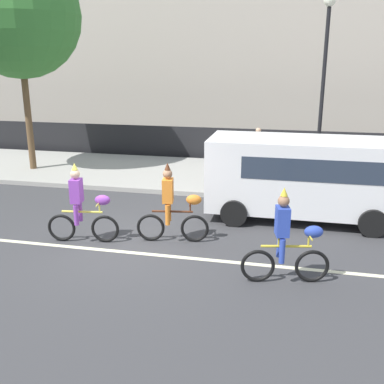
{
  "coord_description": "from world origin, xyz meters",
  "views": [
    {
      "loc": [
        3.62,
        -9.27,
        4.19
      ],
      "look_at": [
        1.28,
        1.2,
        1.0
      ],
      "focal_mm": 42.0,
      "sensor_mm": 36.0,
      "label": 1
    }
  ],
  "objects_px": {
    "street_lamp_post": "(325,66)",
    "parade_cyclist_purple": "(82,208)",
    "parade_cyclist_cobalt": "(287,242)",
    "parade_cyclist_orange": "(173,208)",
    "pedestrian_onlooker": "(258,148)",
    "parked_van_white": "(306,173)"
  },
  "relations": [
    {
      "from": "parked_van_white",
      "to": "street_lamp_post",
      "type": "relative_size",
      "value": 0.85
    },
    {
      "from": "parade_cyclist_purple",
      "to": "parade_cyclist_orange",
      "type": "distance_m",
      "value": 2.12
    },
    {
      "from": "parade_cyclist_cobalt",
      "to": "parked_van_white",
      "type": "relative_size",
      "value": 0.38
    },
    {
      "from": "parade_cyclist_cobalt",
      "to": "pedestrian_onlooker",
      "type": "height_order",
      "value": "parade_cyclist_cobalt"
    },
    {
      "from": "parade_cyclist_purple",
      "to": "parade_cyclist_orange",
      "type": "bearing_deg",
      "value": 13.05
    },
    {
      "from": "parked_van_white",
      "to": "street_lamp_post",
      "type": "distance_m",
      "value": 3.85
    },
    {
      "from": "parade_cyclist_cobalt",
      "to": "parade_cyclist_purple",
      "type": "bearing_deg",
      "value": 167.82
    },
    {
      "from": "parade_cyclist_cobalt",
      "to": "street_lamp_post",
      "type": "bearing_deg",
      "value": 83.0
    },
    {
      "from": "parade_cyclist_cobalt",
      "to": "street_lamp_post",
      "type": "distance_m",
      "value": 7.32
    },
    {
      "from": "pedestrian_onlooker",
      "to": "parade_cyclist_purple",
      "type": "bearing_deg",
      "value": -115.13
    },
    {
      "from": "parade_cyclist_orange",
      "to": "pedestrian_onlooker",
      "type": "height_order",
      "value": "parade_cyclist_orange"
    },
    {
      "from": "street_lamp_post",
      "to": "parade_cyclist_purple",
      "type": "bearing_deg",
      "value": -134.91
    },
    {
      "from": "parade_cyclist_purple",
      "to": "parked_van_white",
      "type": "bearing_deg",
      "value": 28.94
    },
    {
      "from": "street_lamp_post",
      "to": "pedestrian_onlooker",
      "type": "bearing_deg",
      "value": 137.59
    },
    {
      "from": "parade_cyclist_purple",
      "to": "parade_cyclist_orange",
      "type": "height_order",
      "value": "same"
    },
    {
      "from": "parade_cyclist_purple",
      "to": "street_lamp_post",
      "type": "height_order",
      "value": "street_lamp_post"
    },
    {
      "from": "parade_cyclist_cobalt",
      "to": "pedestrian_onlooker",
      "type": "distance_m",
      "value": 8.52
    },
    {
      "from": "parked_van_white",
      "to": "street_lamp_post",
      "type": "bearing_deg",
      "value": 81.42
    },
    {
      "from": "parade_cyclist_orange",
      "to": "parked_van_white",
      "type": "xyz_separation_m",
      "value": [
        3.05,
        2.35,
        0.44
      ]
    },
    {
      "from": "street_lamp_post",
      "to": "pedestrian_onlooker",
      "type": "distance_m",
      "value": 4.07
    },
    {
      "from": "parade_cyclist_purple",
      "to": "parked_van_white",
      "type": "distance_m",
      "value": 5.86
    },
    {
      "from": "parked_van_white",
      "to": "street_lamp_post",
      "type": "xyz_separation_m",
      "value": [
        0.41,
        2.71,
        2.71
      ]
    }
  ]
}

